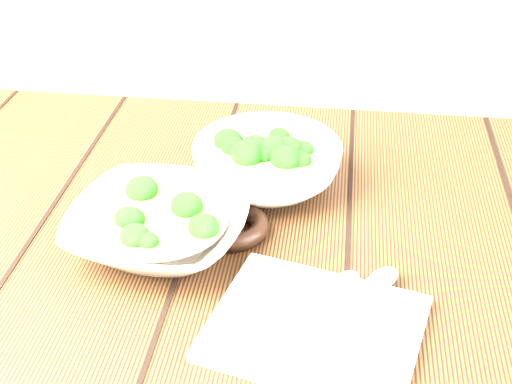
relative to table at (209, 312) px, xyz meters
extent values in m
cube|color=#3B2510|center=(0.00, 0.00, 0.10)|extent=(1.20, 0.80, 0.04)
imported|color=silver|center=(-0.05, -0.02, 0.15)|extent=(0.24, 0.24, 0.05)
cylinder|color=#A48049|center=(-0.05, -0.02, 0.16)|extent=(0.17, 0.17, 0.00)
ellipsoid|color=#207119|center=(-0.03, -0.01, 0.17)|extent=(0.03, 0.03, 0.03)
ellipsoid|color=#207119|center=(-0.05, 0.02, 0.17)|extent=(0.03, 0.03, 0.03)
ellipsoid|color=#207119|center=(-0.09, 0.02, 0.17)|extent=(0.03, 0.03, 0.03)
ellipsoid|color=#207119|center=(-0.08, -0.02, 0.17)|extent=(0.03, 0.03, 0.03)
ellipsoid|color=#207119|center=(-0.06, -0.05, 0.17)|extent=(0.03, 0.03, 0.03)
ellipsoid|color=#207119|center=(-0.01, -0.05, 0.17)|extent=(0.03, 0.03, 0.03)
imported|color=silver|center=(0.06, 0.14, 0.15)|extent=(0.24, 0.24, 0.06)
cylinder|color=#A48049|center=(0.06, 0.14, 0.17)|extent=(0.17, 0.17, 0.00)
ellipsoid|color=#207119|center=(0.08, 0.15, 0.18)|extent=(0.04, 0.03, 0.03)
ellipsoid|color=#207119|center=(0.08, 0.17, 0.18)|extent=(0.04, 0.03, 0.03)
ellipsoid|color=#207119|center=(0.06, 0.19, 0.18)|extent=(0.04, 0.03, 0.03)
ellipsoid|color=#207119|center=(0.04, 0.16, 0.18)|extent=(0.04, 0.03, 0.03)
ellipsoid|color=#207119|center=(0.02, 0.14, 0.18)|extent=(0.04, 0.03, 0.03)
ellipsoid|color=#207119|center=(0.02, 0.11, 0.18)|extent=(0.04, 0.03, 0.03)
ellipsoid|color=#207119|center=(0.06, 0.11, 0.18)|extent=(0.04, 0.03, 0.03)
ellipsoid|color=#207119|center=(0.08, 0.10, 0.18)|extent=(0.04, 0.03, 0.03)
ellipsoid|color=#207119|center=(0.11, 0.12, 0.18)|extent=(0.04, 0.03, 0.03)
torus|color=black|center=(0.03, 0.02, 0.13)|extent=(0.11, 0.11, 0.02)
cube|color=beige|center=(0.15, -0.14, 0.13)|extent=(0.25, 0.23, 0.01)
cylinder|color=beige|center=(0.13, -0.15, 0.14)|extent=(0.08, 0.12, 0.01)
ellipsoid|color=beige|center=(0.18, -0.08, 0.13)|extent=(0.05, 0.06, 0.01)
cylinder|color=beige|center=(0.17, -0.13, 0.14)|extent=(0.08, 0.12, 0.01)
ellipsoid|color=beige|center=(0.22, -0.06, 0.13)|extent=(0.05, 0.06, 0.01)
camera|label=1|loc=(0.16, -0.71, 0.66)|focal=50.00mm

